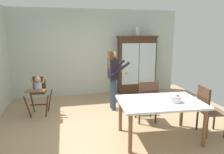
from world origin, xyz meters
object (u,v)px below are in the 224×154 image
object	(u,v)px
birthday_cake	(173,99)
dining_chair_right_end	(207,107)
dining_table	(160,105)
china_cabinet	(137,65)
high_chair_with_toddler	(38,89)
ceramic_vase	(138,32)
adult_person	(113,73)
dining_chair_far_side	(147,99)

from	to	relation	value
birthday_cake	dining_chair_right_end	bearing A→B (deg)	1.86
birthday_cake	dining_table	bearing A→B (deg)	157.23
china_cabinet	dining_chair_right_end	bearing A→B (deg)	-83.18
dining_chair_right_end	high_chair_with_toddler	bearing A→B (deg)	68.81
ceramic_vase	dining_table	size ratio (longest dim) A/B	0.17
dining_chair_right_end	china_cabinet	bearing A→B (deg)	14.50
ceramic_vase	adult_person	world-z (taller)	ceramic_vase
dining_table	high_chair_with_toddler	bearing A→B (deg)	143.03
adult_person	birthday_cake	world-z (taller)	adult_person
china_cabinet	dining_table	bearing A→B (deg)	-101.46
high_chair_with_toddler	dining_chair_right_end	bearing A→B (deg)	-22.86
dining_table	dining_chair_far_side	size ratio (longest dim) A/B	1.65
dining_chair_far_side	dining_table	bearing A→B (deg)	92.69
ceramic_vase	dining_table	distance (m)	3.34
ceramic_vase	dining_table	bearing A→B (deg)	-101.53
dining_table	dining_chair_far_side	xyz separation A→B (m)	(0.05, 0.73, -0.10)
birthday_cake	high_chair_with_toddler	bearing A→B (deg)	144.07
china_cabinet	ceramic_vase	bearing A→B (deg)	37.80
china_cabinet	high_chair_with_toddler	xyz separation A→B (m)	(-2.94, -1.23, -0.29)
adult_person	dining_chair_far_side	distance (m)	1.20
dining_chair_right_end	dining_chair_far_side	bearing A→B (deg)	57.06
dining_table	dining_chair_far_side	bearing A→B (deg)	86.12
dining_chair_far_side	dining_chair_right_end	xyz separation A→B (m)	(0.92, -0.79, 0.00)
dining_table	dining_chair_far_side	world-z (taller)	dining_chair_far_side
birthday_cake	dining_chair_right_end	size ratio (longest dim) A/B	0.29
high_chair_with_toddler	dining_chair_far_side	distance (m)	2.60
dining_table	dining_chair_right_end	distance (m)	0.98
high_chair_with_toddler	dining_chair_far_side	bearing A→B (deg)	-17.39
china_cabinet	high_chair_with_toddler	world-z (taller)	china_cabinet
china_cabinet	birthday_cake	distance (m)	3.11
high_chair_with_toddler	birthday_cake	size ratio (longest dim) A/B	3.39
china_cabinet	dining_chair_right_end	world-z (taller)	china_cabinet
dining_table	dining_chair_right_end	xyz separation A→B (m)	(0.97, -0.07, -0.10)
high_chair_with_toddler	adult_person	size ratio (longest dim) A/B	0.62
high_chair_with_toddler	adult_person	bearing A→B (deg)	4.59
china_cabinet	birthday_cake	size ratio (longest dim) A/B	6.73
china_cabinet	birthday_cake	xyz separation A→B (m)	(-0.39, -3.08, -0.15)
dining_chair_right_end	ceramic_vase	bearing A→B (deg)	14.40
high_chair_with_toddler	dining_table	size ratio (longest dim) A/B	0.60
birthday_cake	dining_chair_far_side	distance (m)	0.87
china_cabinet	ceramic_vase	distance (m)	1.05
adult_person	birthday_cake	bearing A→B (deg)	-160.01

